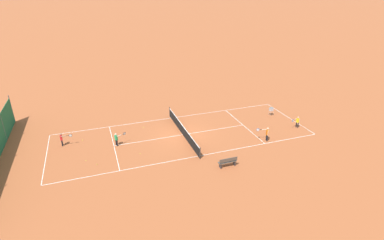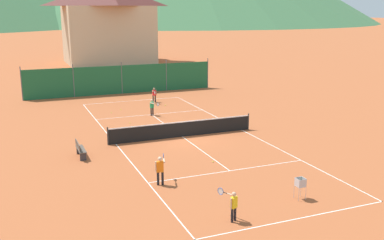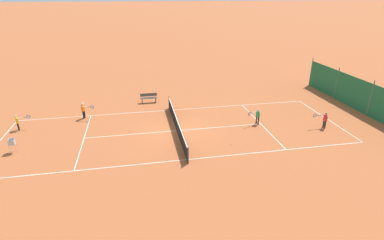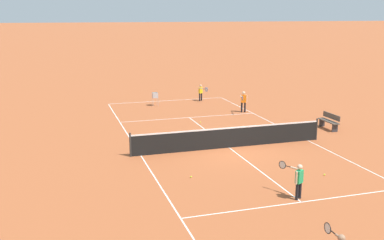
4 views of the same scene
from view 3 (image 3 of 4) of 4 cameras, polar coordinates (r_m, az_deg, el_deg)
The scene contains 16 objects.
ground_plane at distance 21.55m, azimuth -2.90°, elevation -2.04°, with size 600.00×600.00×0.00m, color #A8542D.
court_line_markings at distance 21.55m, azimuth -2.90°, elevation -2.04°, with size 8.25×23.85×0.01m.
tennis_net at distance 21.34m, azimuth -2.93°, elevation -0.83°, with size 9.18×0.08×1.06m.
windscreen_fence_far at distance 27.62m, azimuth 30.82°, elevation 3.31°, with size 17.28×0.08×2.90m.
player_near_service at distance 22.83m, azimuth 12.35°, elevation 0.86°, with size 0.48×1.03×1.21m.
player_far_baseline at distance 24.74m, azimuth -30.24°, elevation -0.21°, with size 0.42×1.01×1.16m.
player_far_service at distance 24.81m, azimuth -19.94°, elevation 1.94°, with size 0.67×1.01×1.31m.
player_near_baseline at distance 23.72m, azimuth 23.94°, elevation 0.19°, with size 0.42×1.02×1.22m.
tennis_ball_by_net_left at distance 22.79m, azimuth 20.85°, elevation -2.09°, with size 0.07×0.07×0.07m, color #CCE033.
tennis_ball_far_corner at distance 21.72m, azimuth -16.09°, elevation -2.69°, with size 0.07×0.07×0.07m, color #CCE033.
tennis_ball_near_corner at distance 19.76m, azimuth 7.48°, elevation -4.61°, with size 0.07×0.07×0.07m, color #CCE033.
tennis_ball_service_box at distance 25.63m, azimuth 16.37°, elevation 1.33°, with size 0.07×0.07×0.07m, color #CCE033.
tennis_ball_by_net_right at distance 26.03m, azimuth 13.91°, elevation 1.95°, with size 0.07×0.07×0.07m, color #CCE033.
tennis_ball_alley_right at distance 24.37m, azimuth 6.79°, elevation 1.00°, with size 0.07×0.07×0.07m, color #CCE033.
ball_hopper at distance 21.52m, azimuth -31.05°, elevation -3.72°, with size 0.36×0.36×0.89m.
courtside_bench at distance 27.12m, azimuth -8.24°, elevation 4.22°, with size 0.36×1.50×0.84m.
Camera 3 is at (19.30, -2.61, 9.23)m, focal length 28.00 mm.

